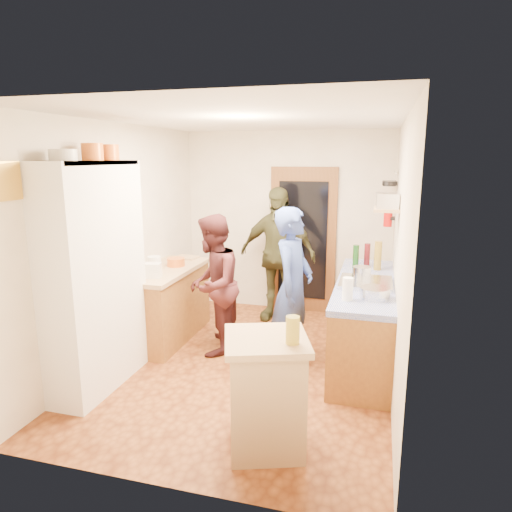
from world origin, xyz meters
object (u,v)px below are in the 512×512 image
at_px(hutch_body, 95,277).
at_px(person_hob, 295,288).
at_px(right_counter_base, 364,322).
at_px(island_base, 266,396).
at_px(person_back, 278,255).
at_px(person_left, 216,284).

xyz_separation_m(hutch_body, person_hob, (1.77, 0.96, -0.24)).
relative_size(right_counter_base, island_base, 2.56).
bearing_deg(island_base, person_back, 100.85).
bearing_deg(hutch_body, right_counter_base, 27.47).
relative_size(right_counter_base, person_back, 1.19).
bearing_deg(island_base, person_hob, 92.43).
bearing_deg(person_hob, right_counter_base, -57.14).
distance_m(person_hob, person_back, 1.42).
distance_m(island_base, person_left, 1.96).
bearing_deg(person_left, island_base, 25.31).
bearing_deg(person_hob, island_base, -169.55).
xyz_separation_m(person_left, person_back, (0.45, 1.22, 0.12)).
height_order(right_counter_base, person_hob, person_hob).
height_order(island_base, person_left, person_left).
xyz_separation_m(person_hob, person_back, (-0.48, 1.33, 0.06)).
bearing_deg(right_counter_base, person_back, 140.59).
relative_size(hutch_body, right_counter_base, 1.00).
distance_m(person_left, person_back, 1.31).
relative_size(right_counter_base, person_hob, 1.28).
distance_m(island_base, person_back, 2.95).
height_order(person_hob, person_back, person_back).
bearing_deg(person_back, person_hob, -61.38).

